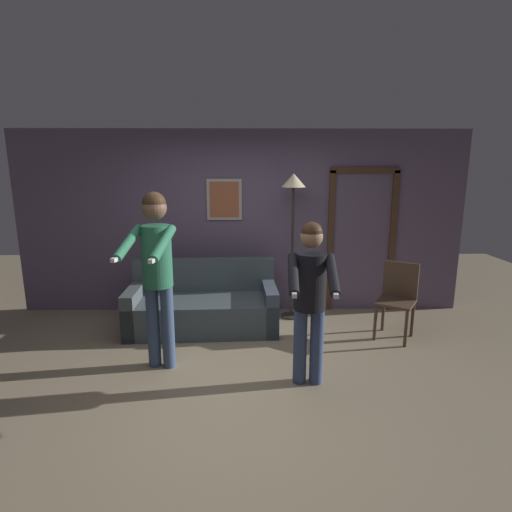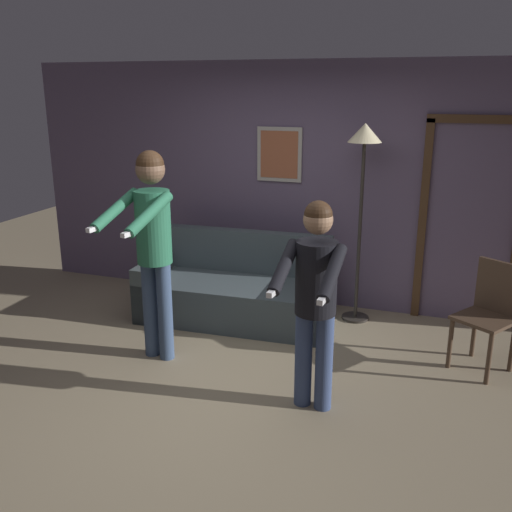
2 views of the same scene
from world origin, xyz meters
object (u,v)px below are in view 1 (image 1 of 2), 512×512
couch (203,308)px  dining_chair_distant (398,296)px  person_standing_right (310,291)px  torchiere_lamp (293,199)px  person_standing_left (156,263)px

couch → dining_chair_distant: size_ratio=2.08×
couch → dining_chair_distant: (2.44, -0.29, 0.25)m
couch → person_standing_right: size_ratio=1.22×
couch → torchiere_lamp: size_ratio=0.97×
dining_chair_distant → person_standing_left: bearing=-164.3°
torchiere_lamp → couch: bearing=-161.8°
torchiere_lamp → person_standing_left: bearing=-136.1°
torchiere_lamp → dining_chair_distant: size_ratio=2.15×
torchiere_lamp → dining_chair_distant: bearing=-28.9°
couch → torchiere_lamp: torchiere_lamp is taller
person_standing_right → torchiere_lamp: bearing=89.4°
torchiere_lamp → person_standing_right: torchiere_lamp is taller
person_standing_right → dining_chair_distant: person_standing_right is taller
torchiere_lamp → person_standing_right: 1.95m
torchiere_lamp → dining_chair_distant: torchiere_lamp is taller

